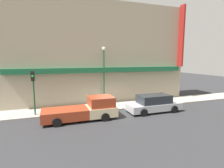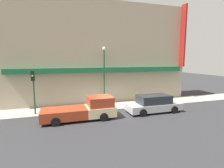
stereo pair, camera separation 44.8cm
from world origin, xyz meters
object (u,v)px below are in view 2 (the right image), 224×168
(pickup_truck, at_px, (84,110))
(parked_car, at_px, (154,104))
(fire_hydrant, at_px, (148,102))
(street_lamp, at_px, (104,69))
(traffic_light, at_px, (33,85))

(pickup_truck, bearing_deg, parked_car, 1.31)
(pickup_truck, height_order, parked_car, pickup_truck)
(pickup_truck, xyz_separation_m, parked_car, (6.22, -0.00, -0.01))
(fire_hydrant, bearing_deg, street_lamp, 156.97)
(parked_car, bearing_deg, traffic_light, 169.43)
(pickup_truck, xyz_separation_m, street_lamp, (2.62, 3.65, 2.98))
(street_lamp, height_order, traffic_light, street_lamp)
(parked_car, relative_size, traffic_light, 1.35)
(pickup_truck, xyz_separation_m, fire_hydrant, (6.69, 1.93, -0.31))
(parked_car, bearing_deg, pickup_truck, -179.42)
(fire_hydrant, bearing_deg, parked_car, -103.68)
(traffic_light, bearing_deg, fire_hydrant, -0.28)
(parked_car, distance_m, traffic_light, 10.40)
(pickup_truck, height_order, street_lamp, street_lamp)
(fire_hydrant, relative_size, street_lamp, 0.11)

